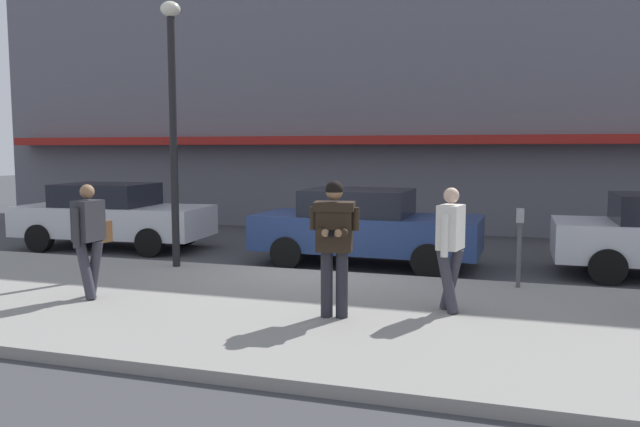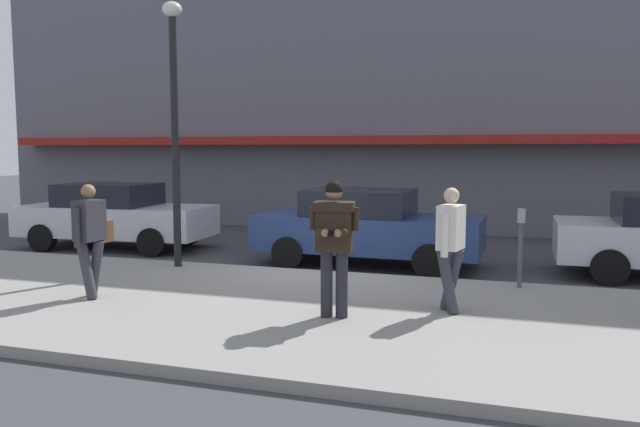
% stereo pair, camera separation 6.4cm
% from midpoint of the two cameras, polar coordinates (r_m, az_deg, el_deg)
% --- Properties ---
extents(ground_plane, '(80.00, 80.00, 0.00)m').
position_cam_midpoint_polar(ground_plane, '(11.73, -0.25, -5.65)').
color(ground_plane, '#3D3D42').
extents(sidewalk, '(32.00, 5.30, 0.14)m').
position_cam_midpoint_polar(sidewalk, '(8.77, 0.19, -9.15)').
color(sidewalk, gray).
rests_on(sidewalk, ground).
extents(curb_paint_line, '(28.00, 0.12, 0.01)m').
position_cam_midpoint_polar(curb_paint_line, '(11.51, 4.59, -5.87)').
color(curb_paint_line, silver).
rests_on(curb_paint_line, ground).
extents(storefront_facade, '(28.00, 4.70, 10.62)m').
position_cam_midpoint_polar(storefront_facade, '(19.81, 10.52, 14.37)').
color(storefront_facade, slate).
rests_on(storefront_facade, ground).
extents(parked_sedan_near, '(4.61, 2.15, 1.54)m').
position_cam_midpoint_polar(parked_sedan_near, '(15.54, -18.13, -0.15)').
color(parked_sedan_near, silver).
rests_on(parked_sedan_near, ground).
extents(parked_sedan_mid, '(4.54, 2.01, 1.54)m').
position_cam_midpoint_polar(parked_sedan_mid, '(12.63, 4.39, -1.20)').
color(parked_sedan_mid, navy).
rests_on(parked_sedan_mid, ground).
extents(man_texting_on_phone, '(0.64, 0.62, 1.81)m').
position_cam_midpoint_polar(man_texting_on_phone, '(8.11, 1.53, -1.88)').
color(man_texting_on_phone, '#23232B').
rests_on(man_texting_on_phone, sidewalk).
extents(pedestrian_in_light_coat, '(0.39, 0.59, 1.70)m').
position_cam_midpoint_polar(pedestrian_in_light_coat, '(8.61, 12.06, -2.52)').
color(pedestrian_in_light_coat, '#33333D').
rests_on(pedestrian_in_light_coat, sidewalk).
extents(pedestrian_with_bag, '(0.35, 0.72, 1.70)m').
position_cam_midpoint_polar(pedestrian_with_bag, '(9.84, -20.05, -1.71)').
color(pedestrian_with_bag, '#33333D').
rests_on(pedestrian_with_bag, sidewalk).
extents(street_lamp_post, '(0.36, 0.36, 4.88)m').
position_cam_midpoint_polar(street_lamp_post, '(11.98, -13.02, 9.54)').
color(street_lamp_post, black).
rests_on(street_lamp_post, sidewalk).
extents(parking_meter, '(0.12, 0.18, 1.27)m').
position_cam_midpoint_polar(parking_meter, '(10.42, 18.05, -1.99)').
color(parking_meter, '#4C4C51').
rests_on(parking_meter, sidewalk).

